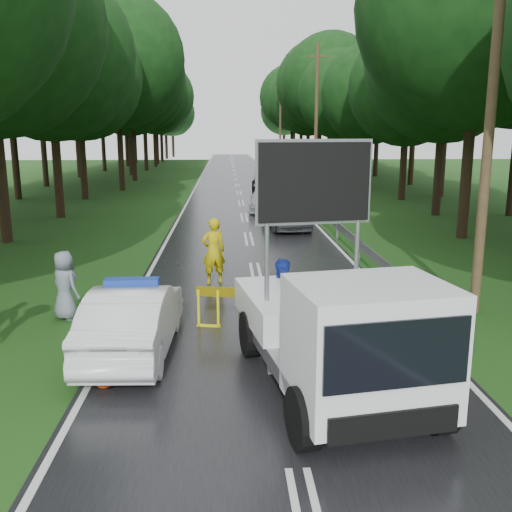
{
  "coord_description": "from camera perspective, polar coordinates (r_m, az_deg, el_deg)",
  "views": [
    {
      "loc": [
        -0.9,
        -11.21,
        4.38
      ],
      "look_at": [
        -0.17,
        2.8,
        1.3
      ],
      "focal_mm": 40.0,
      "sensor_mm": 36.0,
      "label": 1
    }
  ],
  "objects": [
    {
      "name": "ground",
      "position": [
        12.07,
        1.52,
        -8.9
      ],
      "size": [
        160.0,
        160.0,
        0.0
      ],
      "primitive_type": "plane",
      "color": "#173F12",
      "rests_on": "ground"
    },
    {
      "name": "road",
      "position": [
        41.45,
        -1.72,
        6.32
      ],
      "size": [
        7.0,
        140.0,
        0.02
      ],
      "primitive_type": "cube",
      "color": "black",
      "rests_on": "ground"
    },
    {
      "name": "guardrail",
      "position": [
        41.31,
        3.47,
        7.04
      ],
      "size": [
        0.12,
        60.06,
        0.7
      ],
      "color": "gray",
      "rests_on": "ground"
    },
    {
      "name": "utility_pole_near",
      "position": [
        14.56,
        22.51,
        14.17
      ],
      "size": [
        1.4,
        0.24,
        10.0
      ],
      "color": "#4B3622",
      "rests_on": "ground"
    },
    {
      "name": "utility_pole_mid",
      "position": [
        39.68,
        6.04,
        13.3
      ],
      "size": [
        1.4,
        0.24,
        10.0
      ],
      "color": "#4B3622",
      "rests_on": "ground"
    },
    {
      "name": "utility_pole_far",
      "position": [
        65.5,
        2.44,
        12.97
      ],
      "size": [
        1.4,
        0.24,
        10.0
      ],
      "color": "#4B3622",
      "rests_on": "ground"
    },
    {
      "name": "police_sedan",
      "position": [
        11.67,
        -12.15,
        -6.25
      ],
      "size": [
        1.63,
        4.31,
        1.54
      ],
      "rotation": [
        0.0,
        0.0,
        3.11
      ],
      "color": "white",
      "rests_on": "ground"
    },
    {
      "name": "work_truck",
      "position": [
        9.61,
        8.1,
        -7.47
      ],
      "size": [
        3.15,
        5.56,
        4.19
      ],
      "rotation": [
        0.0,
        0.0,
        0.17
      ],
      "color": "gray",
      "rests_on": "ground"
    },
    {
      "name": "barrier",
      "position": [
        12.75,
        -0.83,
        -4.25
      ],
      "size": [
        2.31,
        0.46,
        0.97
      ],
      "rotation": [
        0.0,
        0.0,
        -0.18
      ],
      "color": "#FFFD0D",
      "rests_on": "ground"
    },
    {
      "name": "officer",
      "position": [
        16.57,
        -4.28,
        0.49
      ],
      "size": [
        0.82,
        0.66,
        1.95
      ],
      "primitive_type": "imported",
      "rotation": [
        0.0,
        0.0,
        3.45
      ],
      "color": "#D2BF0B",
      "rests_on": "ground"
    },
    {
      "name": "civilian",
      "position": [
        12.29,
        2.85,
        -4.28
      ],
      "size": [
        0.86,
        0.69,
        1.72
      ],
      "primitive_type": "imported",
      "rotation": [
        0.0,
        0.0,
        0.04
      ],
      "color": "#182FA1",
      "rests_on": "ground"
    },
    {
      "name": "bystander_right",
      "position": [
        14.19,
        -18.56,
        -2.79
      ],
      "size": [
        0.95,
        0.91,
        1.65
      ],
      "primitive_type": "imported",
      "rotation": [
        0.0,
        0.0,
        2.45
      ],
      "color": "gray",
      "rests_on": "ground"
    },
    {
      "name": "queue_car_first",
      "position": [
        26.24,
        2.95,
        4.4
      ],
      "size": [
        2.22,
        4.53,
        1.49
      ],
      "primitive_type": "imported",
      "rotation": [
        0.0,
        0.0,
        0.11
      ],
      "color": "#3C3F44",
      "rests_on": "ground"
    },
    {
      "name": "queue_car_second",
      "position": [
        32.14,
        1.02,
        5.73
      ],
      "size": [
        2.23,
        4.68,
        1.32
      ],
      "primitive_type": "imported",
      "rotation": [
        0.0,
        0.0,
        -0.09
      ],
      "color": "#ABAFB4",
      "rests_on": "ground"
    },
    {
      "name": "queue_car_third",
      "position": [
        42.66,
        1.41,
        7.5
      ],
      "size": [
        3.02,
        5.64,
        1.51
      ],
      "primitive_type": "imported",
      "rotation": [
        0.0,
        0.0,
        -0.1
      ],
      "color": "black",
      "rests_on": "ground"
    },
    {
      "name": "queue_car_fourth",
      "position": [
        49.95,
        1.07,
        8.16
      ],
      "size": [
        1.68,
        4.35,
        1.41
      ],
      "primitive_type": "imported",
      "rotation": [
        0.0,
        0.0,
        0.04
      ],
      "color": "#42444A",
      "rests_on": "ground"
    },
    {
      "name": "cone_near_left",
      "position": [
        10.45,
        -15.01,
        -10.89
      ],
      "size": [
        0.32,
        0.32,
        0.67
      ],
      "color": "black",
      "rests_on": "ground"
    },
    {
      "name": "cone_center",
      "position": [
        12.02,
        3.39,
        -7.44
      ],
      "size": [
        0.3,
        0.3,
        0.64
      ],
      "color": "black",
      "rests_on": "ground"
    },
    {
      "name": "cone_far",
      "position": [
        14.33,
        1.18,
        -4.0
      ],
      "size": [
        0.33,
        0.33,
        0.7
      ],
      "color": "black",
      "rests_on": "ground"
    },
    {
      "name": "cone_left_mid",
      "position": [
        12.55,
        -12.39,
        -6.58
      ],
      "size": [
        0.35,
        0.35,
        0.75
      ],
      "color": "black",
      "rests_on": "ground"
    },
    {
      "name": "cone_right",
      "position": [
        13.89,
        13.34,
        -5.0
      ],
      "size": [
        0.3,
        0.3,
        0.64
      ],
      "color": "black",
      "rests_on": "ground"
    }
  ]
}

